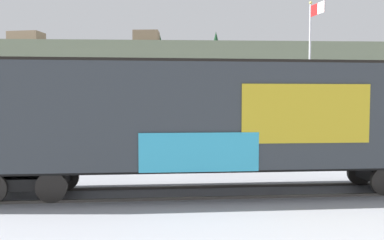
# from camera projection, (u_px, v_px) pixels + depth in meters

# --- Properties ---
(ground_plane) EXTENTS (260.00, 260.00, 0.00)m
(ground_plane) POSITION_uv_depth(u_px,v_px,m) (215.00, 193.00, 11.66)
(ground_plane) COLOR #B2B5BC
(track) EXTENTS (60.01, 4.25, 0.08)m
(track) POSITION_uv_depth(u_px,v_px,m) (334.00, 189.00, 11.98)
(track) COLOR #4C4742
(track) RESTS_ON ground_plane
(freight_car) EXTENTS (17.09, 3.72, 4.32)m
(freight_car) POSITION_uv_depth(u_px,v_px,m) (221.00, 117.00, 11.54)
(freight_car) COLOR #33383D
(freight_car) RESTS_ON ground_plane
(flagpole) EXTENTS (0.45, 1.27, 8.75)m
(flagpole) POSITION_uv_depth(u_px,v_px,m) (312.00, 61.00, 20.72)
(flagpole) COLOR silver
(flagpole) RESTS_ON ground_plane
(hillside) EXTENTS (119.34, 41.09, 17.44)m
(hillside) POSITION_uv_depth(u_px,v_px,m) (182.00, 85.00, 83.09)
(hillside) COLOR slate
(hillside) RESTS_ON ground_plane
(parked_car_black) EXTENTS (4.25, 2.11, 1.86)m
(parked_car_black) POSITION_uv_depth(u_px,v_px,m) (108.00, 146.00, 16.59)
(parked_car_black) COLOR black
(parked_car_black) RESTS_ON ground_plane
(parked_car_tan) EXTENTS (4.76, 2.58, 1.83)m
(parked_car_tan) POSITION_uv_depth(u_px,v_px,m) (228.00, 146.00, 16.78)
(parked_car_tan) COLOR #9E8966
(parked_car_tan) RESTS_ON ground_plane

